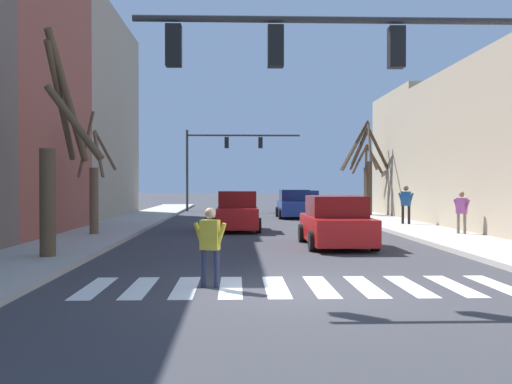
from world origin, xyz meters
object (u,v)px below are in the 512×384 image
(car_parked_left_far, at_px, (237,212))
(street_tree_left_near, at_px, (94,188))
(pedestrian_crossing_street, at_px, (462,209))
(street_tree_right_far, at_px, (367,170))
(traffic_signal_near, at_px, (381,71))
(street_tree_left_mid, at_px, (56,158))
(pedestrian_near_right_corner, at_px, (210,240))
(car_parked_left_mid, at_px, (294,205))
(car_at_intersection, at_px, (336,223))
(car_parked_right_mid, at_px, (306,201))
(pedestrian_on_left_sidewalk, at_px, (406,201))
(street_tree_right_near, at_px, (365,174))
(traffic_signal_far, at_px, (222,151))

(car_parked_left_far, height_order, street_tree_left_near, street_tree_left_near)
(pedestrian_crossing_street, distance_m, street_tree_right_far, 14.10)
(traffic_signal_near, xyz_separation_m, street_tree_left_mid, (-7.79, 4.10, -1.62))
(pedestrian_near_right_corner, bearing_deg, street_tree_left_mid, 150.53)
(traffic_signal_near, bearing_deg, street_tree_left_mid, 152.23)
(traffic_signal_near, xyz_separation_m, car_parked_left_far, (-2.90, 14.01, -3.56))
(car_parked_left_mid, xyz_separation_m, car_at_intersection, (-0.22, -16.42, -0.02))
(car_parked_left_mid, xyz_separation_m, street_tree_right_far, (4.57, 0.59, 2.15))
(car_parked_left_mid, bearing_deg, car_parked_right_mid, -11.20)
(street_tree_right_far, bearing_deg, pedestrian_on_left_sidewalk, -89.63)
(car_parked_left_mid, height_order, street_tree_right_near, street_tree_right_near)
(car_parked_right_mid, bearing_deg, street_tree_right_far, -161.50)
(pedestrian_on_left_sidewalk, distance_m, street_tree_right_far, 8.47)
(pedestrian_near_right_corner, distance_m, pedestrian_on_left_sidewalk, 18.61)
(car_parked_left_far, bearing_deg, street_tree_right_far, 142.49)
(traffic_signal_near, height_order, street_tree_right_far, street_tree_right_far)
(pedestrian_on_left_sidewalk, height_order, street_tree_right_far, street_tree_right_far)
(pedestrian_on_left_sidewalk, xyz_separation_m, street_tree_right_near, (-0.02, 9.03, 1.44))
(car_at_intersection, xyz_separation_m, car_parked_left_far, (-3.24, 6.55, 0.03))
(car_parked_left_far, relative_size, street_tree_right_near, 0.74)
(car_parked_left_mid, bearing_deg, street_tree_right_near, -73.99)
(car_parked_left_far, height_order, street_tree_right_far, street_tree_right_far)
(traffic_signal_near, distance_m, pedestrian_on_left_sidewalk, 17.26)
(street_tree_left_near, height_order, street_tree_right_near, street_tree_right_near)
(street_tree_left_near, relative_size, street_tree_right_far, 0.81)
(traffic_signal_far, height_order, street_tree_right_far, traffic_signal_far)
(car_parked_right_mid, xyz_separation_m, pedestrian_near_right_corner, (-5.80, -33.13, 0.20))
(street_tree_left_mid, bearing_deg, car_parked_right_mid, 70.60)
(street_tree_left_mid, relative_size, street_tree_right_far, 1.04)
(street_tree_right_far, xyz_separation_m, street_tree_right_near, (0.04, 0.73, -0.27))
(car_parked_left_far, bearing_deg, traffic_signal_far, -176.64)
(pedestrian_near_right_corner, distance_m, street_tree_right_near, 26.98)
(pedestrian_crossing_street, xyz_separation_m, street_tree_left_near, (-14.09, 0.41, 0.81))
(car_at_intersection, height_order, pedestrian_near_right_corner, car_at_intersection)
(traffic_signal_near, distance_m, car_parked_left_mid, 24.15)
(car_parked_left_mid, bearing_deg, traffic_signal_far, 26.62)
(car_parked_right_mid, relative_size, street_tree_left_near, 1.00)
(traffic_signal_far, distance_m, street_tree_right_near, 12.19)
(traffic_signal_far, relative_size, car_at_intersection, 1.81)
(car_parked_left_mid, relative_size, car_parked_left_far, 1.03)
(street_tree_left_mid, bearing_deg, street_tree_right_near, 58.47)
(pedestrian_on_left_sidewalk, relative_size, street_tree_left_mid, 0.30)
(car_at_intersection, distance_m, pedestrian_on_left_sidewalk, 9.97)
(pedestrian_near_right_corner, distance_m, street_tree_right_far, 26.30)
(car_parked_right_mid, relative_size, street_tree_right_near, 0.83)
(car_parked_right_mid, height_order, street_tree_left_mid, street_tree_left_mid)
(car_parked_left_mid, bearing_deg, pedestrian_crossing_street, -158.95)
(car_parked_left_far, distance_m, street_tree_left_mid, 11.22)
(pedestrian_near_right_corner, bearing_deg, pedestrian_on_left_sidewalk, 78.42)
(traffic_signal_near, height_order, car_parked_left_far, traffic_signal_near)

